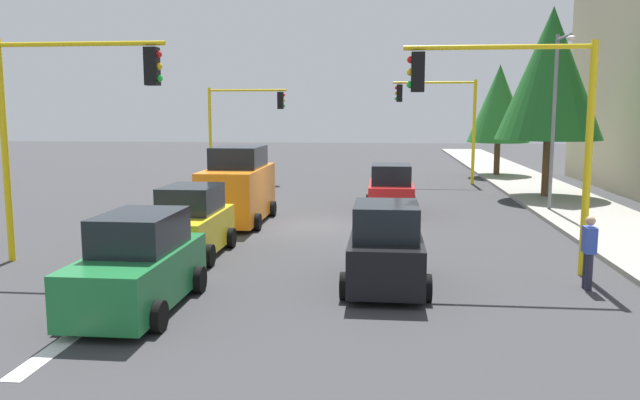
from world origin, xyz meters
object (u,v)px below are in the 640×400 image
traffic_signal_near_right (66,106)px  delivery_van_orange (238,188)px  car_black (386,249)px  car_green (139,266)px  tree_roadside_far (499,104)px  car_yellow (190,224)px  street_lamp_curbside (557,103)px  pedestrian_crossing (589,250)px  car_red (391,191)px  traffic_signal_near_left (514,111)px  traffic_signal_far_left (442,111)px  traffic_signal_far_right (241,115)px  tree_roadside_mid (551,74)px

traffic_signal_near_right → delivery_van_orange: traffic_signal_near_right is taller
car_black → car_green: size_ratio=0.88×
tree_roadside_far → car_yellow: (22.91, -12.32, -3.60)m
street_lamp_curbside → pedestrian_crossing: (10.90, -1.97, -3.44)m
street_lamp_curbside → car_red: bearing=-85.8°
traffic_signal_near_left → street_lamp_curbside: 10.23m
traffic_signal_far_left → traffic_signal_near_left: 20.00m
traffic_signal_far_right → tree_roadside_mid: size_ratio=0.62×
tree_roadside_mid → traffic_signal_far_right: bearing=-111.0°
tree_roadside_far → car_black: (25.54, -6.86, -3.60)m
car_green → car_red: (-12.85, 5.26, -0.00)m
pedestrian_crossing → traffic_signal_near_right: bearing=-95.7°
car_red → car_yellow: size_ratio=0.98×
traffic_signal_near_left → street_lamp_curbside: size_ratio=0.82×
traffic_signal_near_left → car_green: traffic_signal_near_left is taller
car_yellow → traffic_signal_far_right: bearing=-171.5°
car_green → traffic_signal_far_right: bearing=-172.2°
traffic_signal_near_right → traffic_signal_near_left: size_ratio=1.03×
traffic_signal_far_left → tree_roadside_mid: (6.00, 4.29, 1.64)m
traffic_signal_near_right → car_red: traffic_signal_near_right is taller
traffic_signal_near_right → street_lamp_curbside: size_ratio=0.84×
car_green → traffic_signal_near_right: bearing=-138.2°
traffic_signal_far_left → traffic_signal_near_left: bearing=-0.0°
traffic_signal_far_left → car_green: size_ratio=1.39×
tree_roadside_far → car_yellow: size_ratio=1.79×
tree_roadside_mid → car_red: tree_roadside_mid is taller
street_lamp_curbside → car_green: size_ratio=1.68×
delivery_van_orange → car_black: bearing=33.7°
delivery_van_orange → pedestrian_crossing: 12.64m
traffic_signal_far_right → car_black: (21.54, 8.29, -2.93)m
car_black → tree_roadside_mid: bearing=154.7°
delivery_van_orange → car_red: delivery_van_orange is taller
street_lamp_curbside → tree_roadside_far: bearing=178.8°
traffic_signal_far_left → pedestrian_crossing: 21.58m
tree_roadside_mid → car_red: (4.86, -7.15, -4.82)m
traffic_signal_far_right → tree_roadside_mid: tree_roadside_mid is taller
car_black → traffic_signal_near_left: bearing=116.7°
tree_roadside_mid → car_yellow: tree_roadside_mid is taller
street_lamp_curbside → car_yellow: (8.53, -12.02, -3.45)m
traffic_signal_near_right → car_black: bearing=79.5°
traffic_signal_near_right → traffic_signal_near_left: 11.44m
delivery_van_orange → car_red: (-2.65, 5.56, -0.39)m
traffic_signal_near_left → car_black: (1.54, -3.07, -3.15)m
car_black → pedestrian_crossing: car_black is taller
street_lamp_curbside → car_black: 13.39m
street_lamp_curbside → traffic_signal_far_left: bearing=-161.4°
car_black → car_green: (2.17, -5.05, 0.00)m
traffic_signal_far_right → tree_roadside_far: tree_roadside_far is taller
car_red → traffic_signal_far_left: bearing=165.2°
delivery_van_orange → tree_roadside_mid: bearing=120.6°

